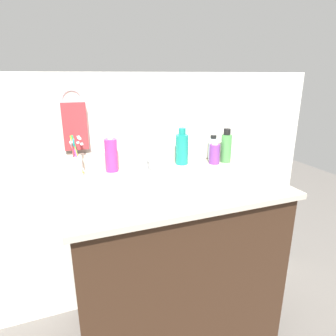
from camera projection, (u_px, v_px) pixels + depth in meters
ground_plane at (171, 332)px, 1.53m from camera, size 6.00×6.00×0.00m
vanity_cabinet at (171, 266)px, 1.41m from camera, size 0.89×0.57×0.81m
countertop at (171, 185)px, 1.28m from camera, size 0.92×0.62×0.02m
backsplash at (150, 156)px, 1.53m from camera, size 0.92×0.02×0.09m
back_wall at (148, 193)px, 1.65m from camera, size 2.02×0.04×1.30m
towel_ring at (72, 100)px, 1.35m from camera, size 0.10×0.01×0.10m
hand_towel at (75, 126)px, 1.37m from camera, size 0.11×0.04×0.22m
sink_basin at (161, 191)px, 1.27m from camera, size 0.33×0.33×0.11m
faucet at (147, 166)px, 1.43m from camera, size 0.16×0.10×0.08m
bottle_gel_clear at (213, 148)px, 1.61m from camera, size 0.05×0.05×0.14m
bottle_cream_purple at (214, 153)px, 1.54m from camera, size 0.06×0.06×0.13m
bottle_mouthwash_teal at (182, 148)px, 1.53m from camera, size 0.07×0.07×0.19m
bottle_toner_green at (226, 147)px, 1.56m from camera, size 0.06×0.06×0.18m
bottle_soap_pink at (111, 155)px, 1.41m from camera, size 0.06×0.06×0.19m
cup_white_ceramic at (76, 164)px, 1.36m from camera, size 0.07×0.08×0.19m
soap_bar at (95, 174)px, 1.35m from camera, size 0.06×0.04×0.02m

